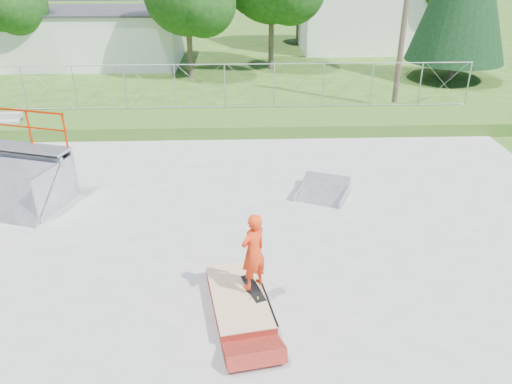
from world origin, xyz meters
TOP-DOWN VIEW (x-y plane):
  - ground at (0.00, 0.00)m, footprint 120.00×120.00m
  - concrete_pad at (0.00, 0.00)m, footprint 20.00×16.00m
  - grass_berm at (0.00, 9.50)m, footprint 24.00×3.00m
  - grind_box at (0.46, -1.52)m, footprint 1.42×2.34m
  - quarter_pipe at (-5.61, 3.03)m, footprint 2.98×2.73m
  - flat_bank_ramp at (2.90, 3.28)m, footprint 1.78×1.82m
  - skateboard at (0.75, -1.42)m, footprint 0.50×0.82m
  - skater at (0.75, -1.42)m, footprint 0.70×0.68m
  - chain_link_fence at (0.00, 10.50)m, footprint 20.00×0.06m
  - utility_building_flat at (-8.00, 22.00)m, footprint 10.00×6.00m
  - utility_pole at (7.50, 12.00)m, footprint 0.24×0.24m

SIDE VIEW (x-z plane):
  - ground at x=0.00m, z-range 0.00..0.00m
  - concrete_pad at x=0.00m, z-range 0.00..0.04m
  - grind_box at x=0.46m, z-range 0.00..0.33m
  - flat_bank_ramp at x=2.90m, z-range 0.00..0.41m
  - grass_berm at x=0.00m, z-range 0.00..0.50m
  - skateboard at x=0.75m, z-range 0.31..0.44m
  - skater at x=0.75m, z-range 0.37..1.98m
  - quarter_pipe at x=-5.61m, z-range 0.00..2.47m
  - chain_link_fence at x=0.00m, z-range 0.50..2.30m
  - utility_building_flat at x=-8.00m, z-range 0.00..3.00m
  - utility_pole at x=7.50m, z-range 0.00..8.00m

